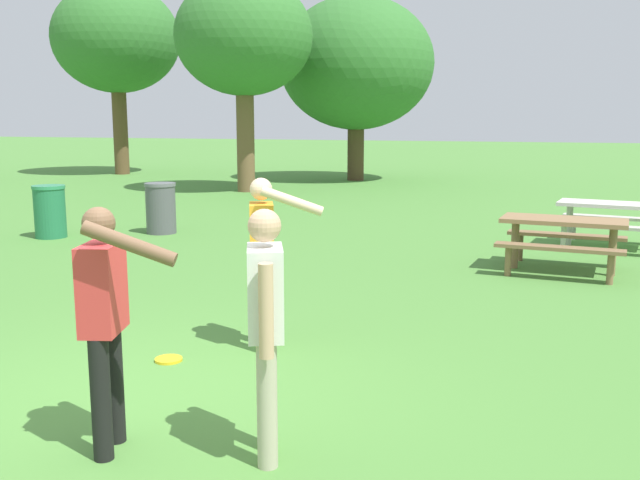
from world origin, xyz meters
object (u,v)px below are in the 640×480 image
picnic_table_far (611,215)px  tree_tall_left (116,39)px  trash_can_further_along (50,211)px  tree_far_right (356,64)px  trash_can_beside_table (161,208)px  frisbee (169,359)px  picnic_table_near (563,233)px  tree_broad_center (244,38)px  person_thrower (263,250)px  person_bystander (105,311)px  person_catcher (266,318)px

picnic_table_far → tree_tall_left: size_ratio=0.27×
trash_can_further_along → tree_far_right: (2.36, 13.21, 3.46)m
trash_can_beside_table → picnic_table_far: bearing=6.3°
frisbee → picnic_table_near: picnic_table_near is taller
picnic_table_far → tree_broad_center: 12.22m
frisbee → tree_far_right: (-3.05, 18.57, 3.93)m
person_thrower → trash_can_further_along: 7.74m
person_bystander → picnic_table_near: bearing=66.2°
person_thrower → picnic_table_near: 5.27m
tree_broad_center → frisbee: bearing=-69.6°
picnic_table_near → person_bystander: bearing=-113.8°
person_thrower → tree_broad_center: size_ratio=0.27×
frisbee → tree_tall_left: size_ratio=0.04×
picnic_table_near → tree_far_right: size_ratio=0.30×
picnic_table_far → trash_can_further_along: 9.91m
picnic_table_far → trash_can_beside_table: (-8.03, -0.89, -0.08)m
person_bystander → trash_can_beside_table: 9.13m
person_thrower → frisbee: person_thrower is taller
person_bystander → person_catcher: bearing=11.8°
picnic_table_far → person_catcher: bearing=-107.5°
person_catcher → frisbee: (-1.55, 1.47, -0.93)m
frisbee → trash_can_further_along: bearing=135.3°
person_bystander → trash_can_beside_table: size_ratio=1.71×
person_thrower → frisbee: size_ratio=6.54×
tree_tall_left → person_thrower: bearing=-54.0°
person_catcher → trash_can_beside_table: size_ratio=1.71×
person_thrower → trash_can_further_along: person_thrower is taller
frisbee → trash_can_further_along: 7.63m
person_catcher → person_bystander: 1.05m
person_bystander → tree_tall_left: tree_tall_left is taller
tree_tall_left → tree_far_right: (9.25, 0.09, -1.08)m
person_bystander → frisbee: (-0.52, 1.68, -0.95)m
picnic_table_far → tree_far_right: 13.89m
person_catcher → tree_broad_center: tree_broad_center is taller
person_catcher → trash_can_beside_table: bearing=123.8°
picnic_table_far → trash_can_further_along: trash_can_further_along is taller
frisbee → tree_broad_center: tree_broad_center is taller
trash_can_beside_table → tree_tall_left: size_ratio=0.14×
tree_tall_left → tree_far_right: bearing=0.5°
person_catcher → trash_can_beside_table: 9.48m
trash_can_beside_table → person_catcher: bearing=-56.2°
tree_tall_left → trash_can_further_along: bearing=-62.3°
trash_can_further_along → tree_broad_center: bearing=88.5°
person_bystander → tree_far_right: tree_far_right is taller
frisbee → trash_can_further_along: (-5.41, 5.36, 0.47)m
frisbee → tree_tall_left: (-12.30, 18.48, 5.01)m
person_bystander → tree_tall_left: 24.24m
tree_broad_center → person_thrower: bearing=-66.2°
person_thrower → tree_far_right: size_ratio=0.26×
picnic_table_near → tree_broad_center: 13.01m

